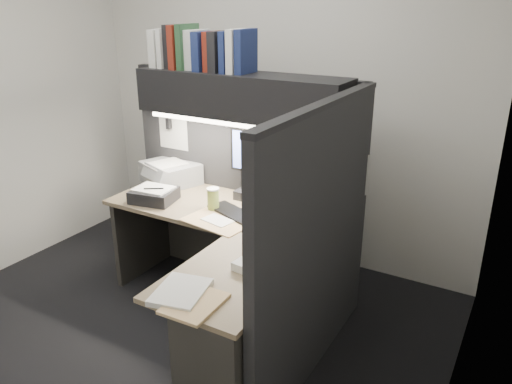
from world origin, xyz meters
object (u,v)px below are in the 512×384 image
telephone (324,208)px  notebook_stack (154,195)px  desk (219,292)px  coffee_cup (213,200)px  keyboard (236,214)px  overhead_shelf (240,95)px  monitor (261,173)px  printer (171,173)px

telephone → notebook_stack: bearing=-130.6°
desk → coffee_cup: (-0.37, 0.49, 0.36)m
desk → keyboard: (-0.18, 0.48, 0.30)m
keyboard → notebook_stack: (-0.66, -0.07, 0.03)m
overhead_shelf → keyboard: size_ratio=3.34×
keyboard → overhead_shelf: bearing=135.1°
monitor → overhead_shelf: bearing=-151.7°
overhead_shelf → keyboard: 0.81m
printer → notebook_stack: printer is taller
overhead_shelf → printer: bearing=177.0°
coffee_cup → notebook_stack: (-0.47, -0.08, -0.03)m
desk → telephone: size_ratio=7.31×
keyboard → coffee_cup: bearing=-161.6°
printer → notebook_stack: (0.15, -0.38, -0.04)m
printer → notebook_stack: 0.41m
overhead_shelf → monitor: size_ratio=2.95×
overhead_shelf → printer: overhead_shelf is taller
monitor → notebook_stack: 0.80m
coffee_cup → monitor: bearing=59.6°
telephone → notebook_stack: 1.24m
desk → telephone: (0.33, 0.81, 0.33)m
desk → keyboard: keyboard is taller
desk → notebook_stack: bearing=153.9°
monitor → printer: monitor is taller
telephone → notebook_stack: (-1.17, -0.40, 0.00)m
telephone → coffee_cup: 0.77m
keyboard → printer: size_ratio=1.12×
coffee_cup → overhead_shelf: bearing=76.0°
desk → monitor: size_ratio=3.24×
telephone → coffee_cup: bearing=-124.8°
monitor → coffee_cup: size_ratio=3.45×
telephone → desk: bearing=-81.9°
desk → keyboard: size_ratio=3.66×
overhead_shelf → coffee_cup: (-0.07, -0.26, -0.69)m
monitor → notebook_stack: bearing=-147.5°
coffee_cup → printer: size_ratio=0.37×
telephone → printer: (-1.32, -0.03, 0.04)m
keyboard → printer: printer is taller
keyboard → printer: bearing=179.8°
desk → monitor: bearing=101.9°
keyboard → notebook_stack: 0.66m
monitor → desk: bearing=-77.3°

